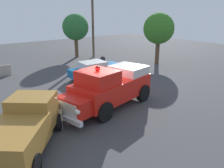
{
  "coord_description": "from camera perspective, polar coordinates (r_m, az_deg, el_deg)",
  "views": [
    {
      "loc": [
        7.24,
        10.0,
        5.35
      ],
      "look_at": [
        -0.41,
        0.38,
        1.32
      ],
      "focal_mm": 36.53,
      "sensor_mm": 36.0,
      "label": 1
    }
  ],
  "objects": [
    {
      "name": "oak_tree_left",
      "position": [
        23.7,
        11.62,
        13.38
      ],
      "size": [
        3.06,
        3.06,
        5.09
      ],
      "color": "brown",
      "rests_on": "ground"
    },
    {
      "name": "oak_tree_right",
      "position": [
        26.94,
        -9.12,
        13.82
      ],
      "size": [
        2.97,
        2.97,
        4.94
      ],
      "color": "brown",
      "rests_on": "ground"
    },
    {
      "name": "vintage_fire_truck",
      "position": [
        12.81,
        -0.68,
        -0.77
      ],
      "size": [
        6.26,
        3.35,
        2.59
      ],
      "color": "black",
      "rests_on": "ground"
    },
    {
      "name": "traffic_cone",
      "position": [
        16.03,
        0.0,
        -0.18
      ],
      "size": [
        0.4,
        0.4,
        0.64
      ],
      "color": "orange",
      "rests_on": "ground"
    },
    {
      "name": "parked_pickup",
      "position": [
        9.76,
        -20.86,
        -9.69
      ],
      "size": [
        4.5,
        4.81,
        1.9
      ],
      "color": "black",
      "rests_on": "ground"
    },
    {
      "name": "lawn_chair_near_truck",
      "position": [
        21.87,
        -2.31,
        5.57
      ],
      "size": [
        0.68,
        0.68,
        1.02
      ],
      "color": "#B7BABF",
      "rests_on": "ground"
    },
    {
      "name": "lawn_chair_by_car",
      "position": [
        11.04,
        -13.11,
        -7.9
      ],
      "size": [
        0.67,
        0.67,
        1.02
      ],
      "color": "#B7BABF",
      "rests_on": "ground"
    },
    {
      "name": "utility_pole",
      "position": [
        26.86,
        -4.8,
        14.31
      ],
      "size": [
        0.98,
        1.52,
        6.87
      ],
      "color": "brown",
      "rests_on": "ground"
    },
    {
      "name": "spectator_seated",
      "position": [
        21.72,
        -2.3,
        5.77
      ],
      "size": [
        0.61,
        0.65,
        1.29
      ],
      "color": "#383842",
      "rests_on": "ground"
    },
    {
      "name": "classic_hot_rod",
      "position": [
        18.31,
        -3.91,
        3.55
      ],
      "size": [
        4.46,
        2.13,
        1.46
      ],
      "color": "black",
      "rests_on": "ground"
    },
    {
      "name": "ground_plane",
      "position": [
        13.46,
        -2.4,
        -5.3
      ],
      "size": [
        60.0,
        60.0,
        0.0
      ],
      "primitive_type": "plane",
      "color": "#424244"
    }
  ]
}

